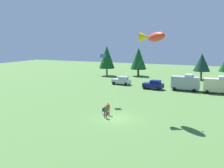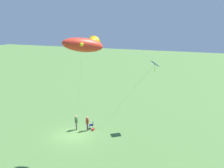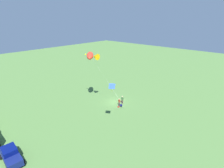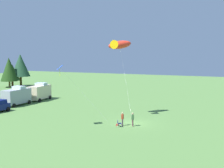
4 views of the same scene
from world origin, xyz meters
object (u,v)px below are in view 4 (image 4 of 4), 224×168
Objects in this scene: kite_diamond_blue at (61,69)px; person_kite_flyer at (133,118)px; folding_chair at (119,123)px; person_spectator at (122,118)px; kite_large_fish at (119,45)px; van_motorhome_grey at (17,96)px; backpack_on_grass at (117,125)px; van_camper_beige at (40,92)px.

person_kite_flyer is at bearing -62.14° from kite_diamond_blue.
person_kite_flyer is 1.89m from folding_chair.
person_spectator is 0.15× the size of kite_large_fish.
person_kite_flyer is 0.22× the size of kite_diamond_blue.
person_spectator is at bearing 158.93° from person_kite_flyer.
kite_diamond_blue reaches higher than folding_chair.
van_motorhome_grey is (7.52, 22.24, 1.16)m from folding_chair.
person_spectator reaches higher than backpack_on_grass.
folding_chair is 25.78m from van_camper_beige.
backpack_on_grass is (-0.27, 0.59, -0.91)m from person_spectator.
person_kite_flyer is 0.32× the size of van_motorhome_grey.
person_kite_flyer reaches higher than backpack_on_grass.
van_motorhome_grey is (7.05, 21.88, 1.53)m from backpack_on_grass.
kite_large_fish is (5.09, 3.92, 9.43)m from person_kite_flyer.
folding_chair is at bearing -179.01° from person_kite_flyer.
backpack_on_grass is (0.46, 0.36, -0.38)m from folding_chair.
person_spectator is 5.44× the size of backpack_on_grass.
kite_large_fish reaches higher than kite_diamond_blue.
folding_chair is 0.47× the size of person_spectator.
kite_large_fish reaches higher than person_spectator.
kite_large_fish is at bearing 96.57° from person_kite_flyer.
kite_diamond_blue is at bearing -164.49° from person_spectator.
person_kite_flyer is 24.68m from van_motorhome_grey.
van_camper_beige is (12.96, 22.04, 0.62)m from person_spectator.
van_motorhome_grey is 0.99× the size of van_camper_beige.
person_spectator is at bearing -104.43° from van_motorhome_grey.
folding_chair is 0.70m from backpack_on_grass.
person_kite_flyer is at bearing -75.28° from backpack_on_grass.
folding_chair is at bearing -126.63° from van_camper_beige.
backpack_on_grass is 25.25m from van_camper_beige.
kite_diamond_blue is (-3.95, 6.60, 6.33)m from person_spectator.
van_motorhome_grey is (6.55, 23.78, 0.62)m from person_kite_flyer.
folding_chair is at bearing -63.19° from kite_diamond_blue.
kite_large_fish is (-7.64, -19.44, 8.81)m from van_camper_beige.
folding_chair is at bearing -122.88° from person_spectator.
person_spectator is 0.31× the size of van_camper_beige.
folding_chair is 0.07× the size of kite_large_fish.
van_camper_beige is (13.69, 21.81, 1.16)m from folding_chair.
person_kite_flyer is at bearing -123.11° from van_camper_beige.
folding_chair is 9.90m from kite_diamond_blue.
person_kite_flyer is at bearing -142.42° from kite_large_fish.
backpack_on_grass is at bearing 100.06° from folding_chair.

